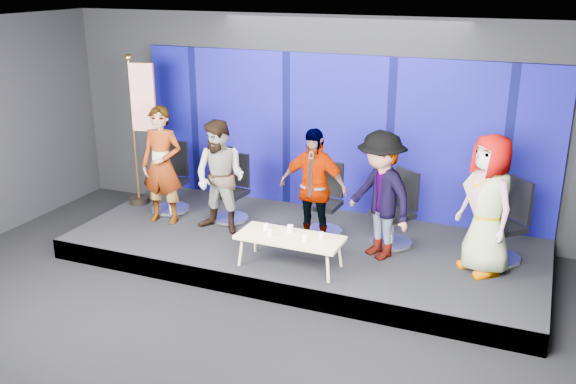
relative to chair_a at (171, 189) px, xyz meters
name	(u,v)px	position (x,y,z in m)	size (l,w,h in m)	color
ground	(229,338)	(2.53, -2.80, -0.68)	(10.00, 10.00, 0.00)	black
room_walls	(222,140)	(2.53, -2.80, 1.75)	(10.02, 8.02, 3.51)	black
riser	(305,248)	(2.53, -0.30, -0.53)	(7.00, 3.00, 0.30)	black
backdrop	(337,134)	(2.53, 1.15, 0.92)	(7.00, 0.08, 2.60)	#08095E
chair_a	(171,189)	(0.00, 0.00, 0.00)	(0.72, 0.72, 1.16)	silver
panelist_a	(162,165)	(0.18, -0.48, 0.56)	(0.69, 0.45, 1.88)	black
chair_b	(232,199)	(1.14, 0.01, -0.03)	(0.67, 0.67, 1.08)	silver
panelist_b	(220,177)	(1.22, -0.49, 0.49)	(0.85, 0.66, 1.75)	black
chair_c	(324,211)	(2.71, 0.06, -0.02)	(0.64, 0.64, 1.09)	silver
panelist_c	(313,188)	(2.71, -0.45, 0.50)	(1.04, 0.43, 1.77)	black
chair_d	(395,221)	(3.83, 0.03, -0.01)	(0.88, 0.88, 1.12)	silver
panelist_d	(380,195)	(3.71, -0.46, 0.53)	(1.18, 0.68, 1.82)	black
chair_e	(503,234)	(5.34, 0.06, 0.00)	(0.93, 0.93, 1.17)	silver
panelist_e	(488,205)	(5.13, -0.40, 0.57)	(0.93, 0.60, 1.90)	black
coffee_table	(290,239)	(2.69, -1.26, 0.03)	(1.45, 0.62, 0.44)	tan
mug_a	(266,227)	(2.29, -1.18, 0.11)	(0.08, 0.08, 0.09)	white
mug_b	(270,233)	(2.43, -1.36, 0.11)	(0.07, 0.07, 0.09)	white
mug_c	(290,229)	(2.63, -1.12, 0.11)	(0.08, 0.08, 0.10)	white
mug_d	(304,238)	(2.92, -1.34, 0.11)	(0.08, 0.08, 0.09)	white
mug_e	(321,235)	(3.10, -1.17, 0.10)	(0.07, 0.07, 0.09)	white
flag_stand	(141,127)	(-0.59, 0.10, 0.98)	(0.59, 0.34, 2.57)	black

